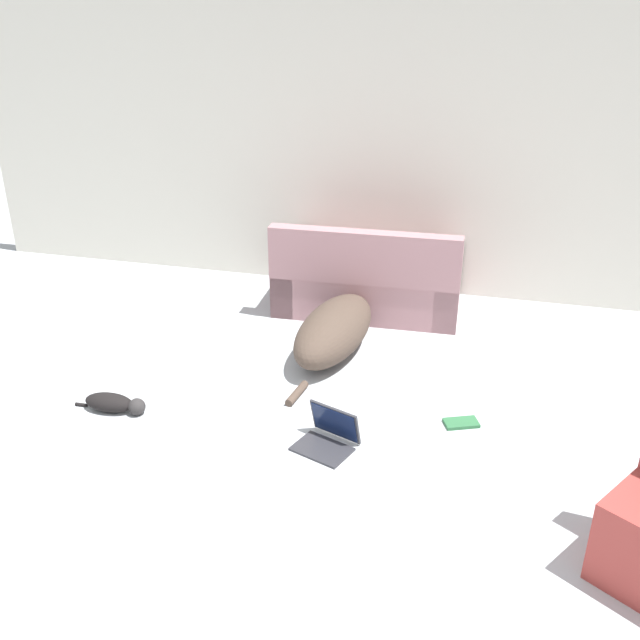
% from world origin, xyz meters
% --- Properties ---
extents(ground_plane, '(20.00, 20.00, 0.00)m').
position_xyz_m(ground_plane, '(0.00, 0.00, 0.00)').
color(ground_plane, '#ADB2B7').
extents(wall_back, '(7.81, 0.06, 2.76)m').
position_xyz_m(wall_back, '(0.00, 3.85, 1.38)').
color(wall_back, beige).
rests_on(wall_back, ground_plane).
extents(couch, '(1.64, 0.92, 0.83)m').
position_xyz_m(couch, '(0.11, 3.28, 0.26)').
color(couch, '#A3757A').
rests_on(couch, ground_plane).
extents(dog, '(0.63, 1.69, 0.40)m').
position_xyz_m(dog, '(0.02, 2.45, 0.20)').
color(dog, '#4C3D33').
rests_on(dog, ground_plane).
extents(cat, '(0.53, 0.16, 0.13)m').
position_xyz_m(cat, '(-1.25, 1.18, 0.06)').
color(cat, black).
rests_on(cat, ground_plane).
extents(laptop_open, '(0.44, 0.41, 0.25)m').
position_xyz_m(laptop_open, '(0.27, 1.17, 0.08)').
color(laptop_open, '#2D2D33').
rests_on(laptop_open, ground_plane).
extents(book_green, '(0.26, 0.20, 0.02)m').
position_xyz_m(book_green, '(1.07, 1.60, 0.01)').
color(book_green, '#2D663D').
rests_on(book_green, ground_plane).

